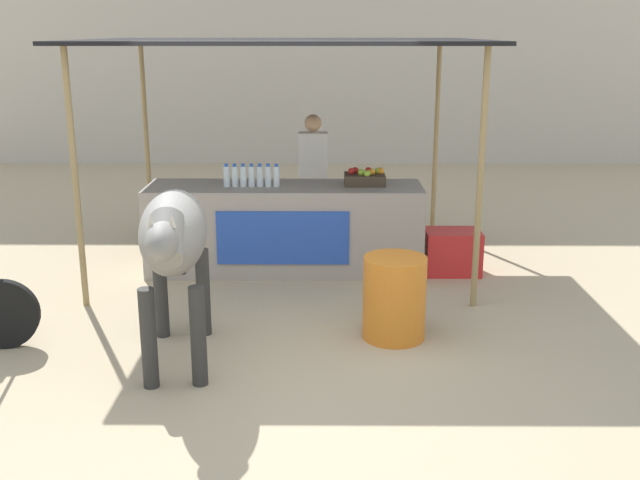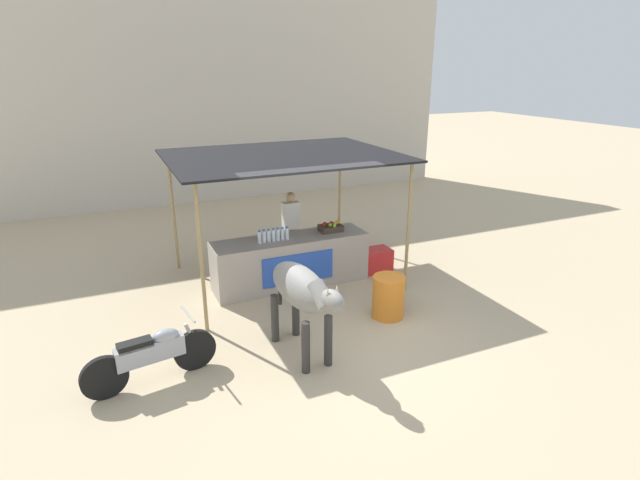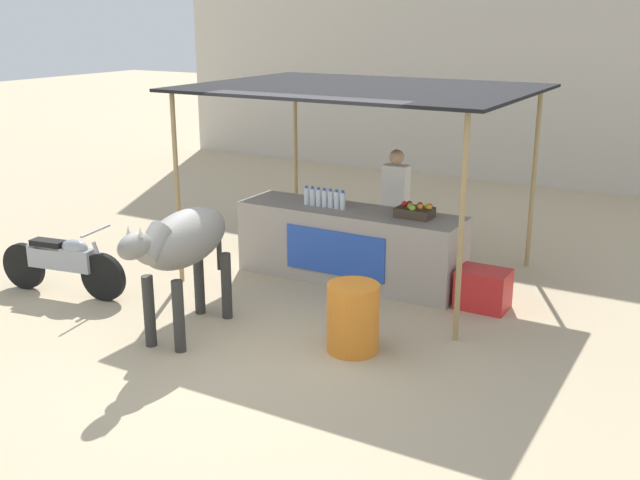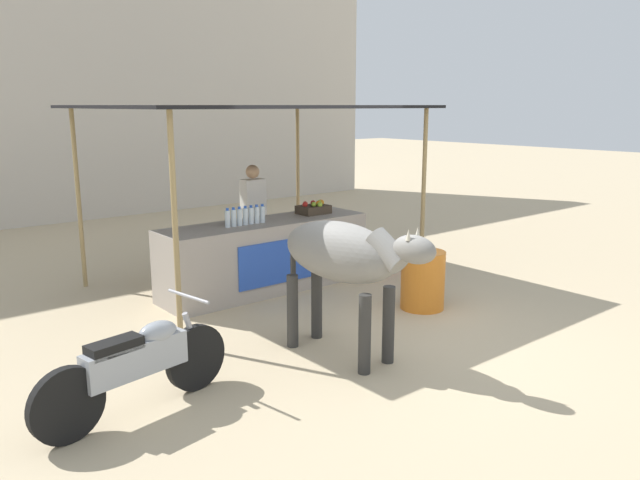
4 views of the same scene
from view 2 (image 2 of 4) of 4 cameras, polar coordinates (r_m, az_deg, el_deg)
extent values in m
plane|color=tan|center=(8.07, 2.31, -10.95)|extent=(60.00, 60.00, 0.00)
cube|color=beige|center=(15.91, -13.15, 16.73)|extent=(16.00, 0.50, 6.90)
cube|color=#9E9389|center=(9.68, -3.38, -2.42)|extent=(3.00, 0.80, 0.96)
cube|color=#264CB2|center=(9.33, -2.49, -3.28)|extent=(1.40, 0.02, 0.58)
cube|color=black|center=(9.40, -4.27, 9.59)|extent=(4.20, 3.20, 0.04)
cylinder|color=#997F51|center=(7.92, -13.42, -2.15)|extent=(0.06, 0.06, 2.48)
cylinder|color=#997F51|center=(9.29, 10.05, 1.32)|extent=(0.06, 0.06, 2.48)
cylinder|color=#997F51|center=(10.63, -16.43, 3.15)|extent=(0.06, 0.06, 2.48)
cylinder|color=#997F51|center=(11.68, 2.24, 5.38)|extent=(0.06, 0.06, 2.48)
cylinder|color=silver|center=(9.25, -6.93, 0.30)|extent=(0.07, 0.07, 0.22)
cylinder|color=blue|center=(9.21, -6.97, 1.04)|extent=(0.04, 0.04, 0.03)
cylinder|color=silver|center=(9.27, -6.40, 0.38)|extent=(0.07, 0.07, 0.22)
cylinder|color=blue|center=(9.23, -6.43, 1.11)|extent=(0.04, 0.04, 0.03)
cylinder|color=silver|center=(9.30, -5.88, 0.45)|extent=(0.07, 0.07, 0.22)
cylinder|color=blue|center=(9.26, -5.90, 1.18)|extent=(0.04, 0.04, 0.03)
cylinder|color=silver|center=(9.32, -5.35, 0.52)|extent=(0.07, 0.07, 0.22)
cylinder|color=blue|center=(9.28, -5.38, 1.25)|extent=(0.04, 0.04, 0.03)
cylinder|color=silver|center=(9.35, -4.83, 0.60)|extent=(0.07, 0.07, 0.22)
cylinder|color=blue|center=(9.31, -4.85, 1.32)|extent=(0.04, 0.04, 0.03)
cylinder|color=silver|center=(9.38, -4.31, 0.67)|extent=(0.07, 0.07, 0.22)
cylinder|color=blue|center=(9.34, -4.33, 1.40)|extent=(0.04, 0.04, 0.03)
cylinder|color=silver|center=(9.41, -3.80, 0.74)|extent=(0.07, 0.07, 0.22)
cylinder|color=blue|center=(9.37, -3.81, 1.47)|extent=(0.04, 0.04, 0.03)
cube|color=#3F3326|center=(9.86, 1.23, 1.36)|extent=(0.44, 0.32, 0.12)
sphere|color=#8CB22D|center=(9.77, 1.16, 1.72)|extent=(0.08, 0.08, 0.08)
sphere|color=#B21E19|center=(9.79, 0.43, 1.76)|extent=(0.08, 0.08, 0.08)
sphere|color=#8CB22D|center=(9.74, 1.65, 1.66)|extent=(0.08, 0.08, 0.08)
sphere|color=#8CB22D|center=(9.93, 1.92, 2.01)|extent=(0.08, 0.08, 0.08)
sphere|color=#B21E19|center=(9.85, 0.55, 1.87)|extent=(0.08, 0.08, 0.08)
sphere|color=orange|center=(9.93, 2.09, 2.01)|extent=(0.08, 0.08, 0.08)
sphere|color=orange|center=(9.85, 1.68, 1.87)|extent=(0.08, 0.08, 0.08)
sphere|color=#B21E19|center=(9.90, 1.31, 1.97)|extent=(0.08, 0.08, 0.08)
sphere|color=#B21E19|center=(9.95, 2.04, 2.05)|extent=(0.08, 0.08, 0.08)
cylinder|color=#383842|center=(10.45, -3.27, -0.96)|extent=(0.22, 0.22, 0.88)
cube|color=silver|center=(10.22, -3.35, 2.82)|extent=(0.34, 0.20, 0.56)
sphere|color=tan|center=(10.12, -3.39, 4.94)|extent=(0.20, 0.20, 0.20)
cube|color=red|center=(10.43, 6.40, -2.28)|extent=(0.60, 0.44, 0.48)
cylinder|color=orange|center=(8.58, 7.82, -6.43)|extent=(0.55, 0.55, 0.73)
ellipsoid|color=gray|center=(7.17, -2.33, -5.32)|extent=(0.68, 1.45, 0.60)
cylinder|color=#302F2D|center=(7.20, 0.94, -11.42)|extent=(0.12, 0.12, 0.78)
cylinder|color=#302F2D|center=(7.04, -1.64, -12.20)|extent=(0.12, 0.12, 0.78)
cylinder|color=#302F2D|center=(7.94, -2.79, -8.28)|extent=(0.12, 0.12, 0.78)
cylinder|color=#302F2D|center=(7.80, -5.18, -8.89)|extent=(0.12, 0.12, 0.78)
cylinder|color=gray|center=(6.66, 0.11, -6.36)|extent=(0.29, 0.47, 0.41)
ellipsoid|color=gray|center=(6.40, 1.50, -6.88)|extent=(0.27, 0.46, 0.26)
cone|color=beige|center=(6.39, 1.95, -5.55)|extent=(0.05, 0.05, 0.10)
cone|color=beige|center=(6.32, 0.87, -5.82)|extent=(0.05, 0.05, 0.10)
cylinder|color=#302F2D|center=(7.82, -4.63, -5.34)|extent=(0.06, 0.06, 0.60)
cylinder|color=black|center=(7.38, -14.11, -12.07)|extent=(0.60, 0.18, 0.60)
cylinder|color=black|center=(7.17, -23.42, -14.24)|extent=(0.60, 0.18, 0.60)
cube|color=#999EA5|center=(7.16, -18.84, -11.97)|extent=(0.92, 0.33, 0.28)
ellipsoid|color=#999EA5|center=(7.12, -17.25, -10.46)|extent=(0.39, 0.26, 0.20)
cube|color=black|center=(7.05, -20.41, -11.18)|extent=(0.46, 0.25, 0.10)
cylinder|color=#99999E|center=(7.08, -14.88, -8.16)|extent=(0.12, 0.55, 0.03)
cylinder|color=#99999E|center=(7.27, -14.39, -10.77)|extent=(0.21, 0.08, 0.49)
camera|label=1|loc=(3.87, 54.03, -12.00)|focal=42.00mm
camera|label=3|loc=(7.45, 64.68, 2.77)|focal=42.00mm
camera|label=4|loc=(2.74, -58.93, -26.98)|focal=35.00mm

